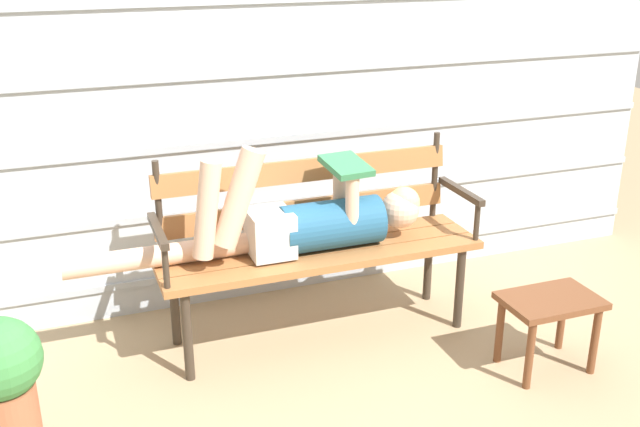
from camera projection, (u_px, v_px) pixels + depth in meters
ground_plane at (326, 342)px, 3.68m from camera, size 12.00×12.00×0.00m
house_siding at (281, 70)px, 3.81m from camera, size 4.57×0.08×2.47m
park_bench at (315, 234)px, 3.62m from camera, size 1.57×0.44×0.93m
reclining_person at (301, 221)px, 3.50m from camera, size 1.70×0.27×0.56m
footstool at (549, 312)px, 3.37m from camera, size 0.44×0.29×0.36m
potted_plant at (3, 382)px, 2.75m from camera, size 0.31×0.31×0.60m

